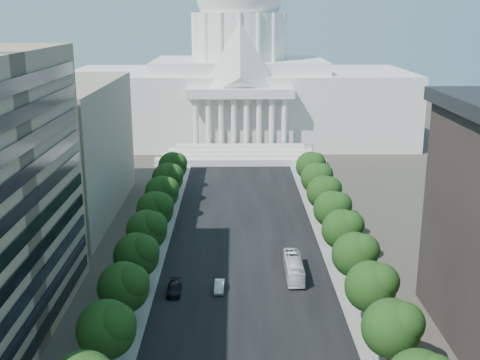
{
  "coord_description": "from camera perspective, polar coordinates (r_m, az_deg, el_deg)",
  "views": [
    {
      "loc": [
        -1.77,
        -32.07,
        44.53
      ],
      "look_at": [
        -0.79,
        74.77,
        14.95
      ],
      "focal_mm": 45.0,
      "sensor_mm": 36.0,
      "label": 1
    }
  ],
  "objects": [
    {
      "name": "road_asphalt",
      "position": [
        129.95,
        0.29,
        -4.56
      ],
      "size": [
        30.0,
        260.0,
        0.01
      ],
      "primitive_type": "cube",
      "color": "black",
      "rests_on": "ground"
    },
    {
      "name": "sidewalk_left",
      "position": [
        131.08,
        -8.07,
        -4.55
      ],
      "size": [
        8.0,
        260.0,
        0.02
      ],
      "primitive_type": "cube",
      "color": "gray",
      "rests_on": "ground"
    },
    {
      "name": "sidewalk_right",
      "position": [
        131.59,
        8.61,
        -4.49
      ],
      "size": [
        8.0,
        260.0,
        0.02
      ],
      "primitive_type": "cube",
      "color": "gray",
      "rests_on": "ground"
    },
    {
      "name": "capitol",
      "position": [
        218.35,
        -0.06,
        9.03
      ],
      "size": [
        120.0,
        56.0,
        73.0
      ],
      "color": "white",
      "rests_on": "ground"
    },
    {
      "name": "office_block_left_far",
      "position": [
        143.01,
        -19.4,
        2.67
      ],
      "size": [
        38.0,
        52.0,
        30.0
      ],
      "primitive_type": "cube",
      "color": "gray",
      "rests_on": "ground"
    },
    {
      "name": "tree_l_c",
      "position": [
        79.43,
        -12.35,
        -13.56
      ],
      "size": [
        7.79,
        7.6,
        9.97
      ],
      "color": "#33261C",
      "rests_on": "ground"
    },
    {
      "name": "tree_l_d",
      "position": [
        89.9,
        -10.82,
        -9.88
      ],
      "size": [
        7.79,
        7.6,
        9.97
      ],
      "color": "#33261C",
      "rests_on": "ground"
    },
    {
      "name": "tree_l_e",
      "position": [
        100.72,
        -9.64,
        -6.97
      ],
      "size": [
        7.79,
        7.6,
        9.97
      ],
      "color": "#33261C",
      "rests_on": "ground"
    },
    {
      "name": "tree_l_f",
      "position": [
        111.77,
        -8.7,
        -4.63
      ],
      "size": [
        7.79,
        7.6,
        9.97
      ],
      "color": "#33261C",
      "rests_on": "ground"
    },
    {
      "name": "tree_l_g",
      "position": [
        123.0,
        -7.93,
        -2.71
      ],
      "size": [
        7.79,
        7.6,
        9.97
      ],
      "color": "#33261C",
      "rests_on": "ground"
    },
    {
      "name": "tree_l_h",
      "position": [
        134.37,
        -7.3,
        -1.12
      ],
      "size": [
        7.79,
        7.6,
        9.97
      ],
      "color": "#33261C",
      "rests_on": "ground"
    },
    {
      "name": "tree_l_i",
      "position": [
        145.83,
        -6.76,
        0.23
      ],
      "size": [
        7.79,
        7.6,
        9.97
      ],
      "color": "#33261C",
      "rests_on": "ground"
    },
    {
      "name": "tree_l_j",
      "position": [
        157.38,
        -6.31,
        1.38
      ],
      "size": [
        7.79,
        7.6,
        9.97
      ],
      "color": "#33261C",
      "rests_on": "ground"
    },
    {
      "name": "tree_r_c",
      "position": [
        80.38,
        14.42,
        -13.33
      ],
      "size": [
        7.79,
        7.6,
        9.97
      ],
      "color": "#33261C",
      "rests_on": "ground"
    },
    {
      "name": "tree_r_d",
      "position": [
        90.74,
        12.51,
        -9.73
      ],
      "size": [
        7.79,
        7.6,
        9.97
      ],
      "color": "#33261C",
      "rests_on": "ground"
    },
    {
      "name": "tree_r_e",
      "position": [
        101.47,
        11.02,
        -6.87
      ],
      "size": [
        7.79,
        7.6,
        9.97
      ],
      "color": "#33261C",
      "rests_on": "ground"
    },
    {
      "name": "tree_r_f",
      "position": [
        112.45,
        9.84,
        -4.56
      ],
      "size": [
        7.79,
        7.6,
        9.97
      ],
      "color": "#33261C",
      "rests_on": "ground"
    },
    {
      "name": "tree_r_g",
      "position": [
        123.62,
        8.87,
        -2.66
      ],
      "size": [
        7.79,
        7.6,
        9.97
      ],
      "color": "#33261C",
      "rests_on": "ground"
    },
    {
      "name": "tree_r_h",
      "position": [
        134.93,
        8.07,
        -1.07
      ],
      "size": [
        7.79,
        7.6,
        9.97
      ],
      "color": "#33261C",
      "rests_on": "ground"
    },
    {
      "name": "tree_r_i",
      "position": [
        146.35,
        7.39,
        0.26
      ],
      "size": [
        7.79,
        7.6,
        9.97
      ],
      "color": "#33261C",
      "rests_on": "ground"
    },
    {
      "name": "tree_r_j",
      "position": [
        157.86,
        6.81,
        1.41
      ],
      "size": [
        7.79,
        7.6,
        9.97
      ],
      "color": "#33261C",
      "rests_on": "ground"
    },
    {
      "name": "streetlight_b",
      "position": [
        80.41,
        15.65,
        -13.93
      ],
      "size": [
        2.61,
        0.44,
        9.0
      ],
      "color": "gray",
      "rests_on": "ground"
    },
    {
      "name": "streetlight_c",
      "position": [
        102.2,
        11.85,
        -7.13
      ],
      "size": [
        2.61,
        0.44,
        9.0
      ],
      "color": "gray",
      "rests_on": "ground"
    },
    {
      "name": "streetlight_d",
      "position": [
        125.19,
        9.48,
        -2.75
      ],
      "size": [
        2.61,
        0.44,
        9.0
      ],
      "color": "gray",
      "rests_on": "ground"
    },
    {
      "name": "streetlight_e",
      "position": [
        148.84,
        7.87,
        0.25
      ],
      "size": [
        2.61,
        0.44,
        9.0
      ],
      "color": "gray",
      "rests_on": "ground"
    },
    {
      "name": "streetlight_f",
      "position": [
        172.86,
        6.7,
        2.43
      ],
      "size": [
        2.61,
        0.44,
        9.0
      ],
      "color": "gray",
      "rests_on": "ground"
    },
    {
      "name": "car_silver",
      "position": [
        101.56,
        -1.97,
        -10.06
      ],
      "size": [
        1.75,
        4.66,
        1.52
      ],
      "primitive_type": "imported",
      "rotation": [
        0.0,
        0.0,
        -0.03
      ],
      "color": "#B9BAC1",
      "rests_on": "ground"
    },
    {
      "name": "car_dark_b",
      "position": [
        101.18,
        -6.27,
        -10.22
      ],
      "size": [
        2.47,
        5.74,
        1.65
      ],
      "primitive_type": "imported",
      "rotation": [
        0.0,
        0.0,
        0.03
      ],
      "color": "black",
      "rests_on": "ground"
    },
    {
      "name": "city_bus",
      "position": [
        106.82,
        5.12,
        -8.25
      ],
      "size": [
        2.89,
        12.01,
        3.34
      ],
      "primitive_type": "imported",
      "rotation": [
        0.0,
        0.0,
        -0.01
      ],
      "color": "white",
      "rests_on": "ground"
    }
  ]
}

